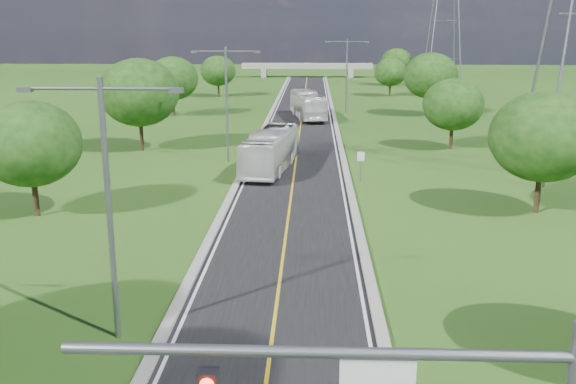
% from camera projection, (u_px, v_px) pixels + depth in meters
% --- Properties ---
extents(ground, '(260.00, 260.00, 0.00)m').
position_uv_depth(ground, '(299.00, 134.00, 71.15)').
color(ground, '#224A14').
rests_on(ground, ground).
extents(road, '(8.00, 150.00, 0.06)m').
position_uv_depth(road, '(300.00, 126.00, 76.94)').
color(road, black).
rests_on(road, ground).
extents(curb_left, '(0.50, 150.00, 0.22)m').
position_uv_depth(curb_left, '(265.00, 125.00, 77.08)').
color(curb_left, gray).
rests_on(curb_left, ground).
extents(curb_right, '(0.50, 150.00, 0.22)m').
position_uv_depth(curb_right, '(336.00, 125.00, 76.76)').
color(curb_right, gray).
rests_on(curb_right, ground).
extents(speed_limit_sign, '(0.55, 0.09, 2.40)m').
position_uv_depth(speed_limit_sign, '(361.00, 161.00, 49.26)').
color(speed_limit_sign, slate).
rests_on(speed_limit_sign, ground).
extents(overpass, '(30.00, 3.00, 3.20)m').
position_uv_depth(overpass, '(307.00, 67.00, 147.89)').
color(overpass, gray).
rests_on(overpass, ground).
extents(streetlight_near_left, '(5.90, 0.25, 10.00)m').
position_uv_depth(streetlight_near_left, '(108.00, 189.00, 23.47)').
color(streetlight_near_left, slate).
rests_on(streetlight_near_left, ground).
extents(streetlight_mid_left, '(5.90, 0.25, 10.00)m').
position_uv_depth(streetlight_mid_left, '(227.00, 95.00, 55.37)').
color(streetlight_mid_left, slate).
rests_on(streetlight_mid_left, ground).
extents(streetlight_far_right, '(5.90, 0.25, 10.00)m').
position_uv_depth(streetlight_far_right, '(347.00, 69.00, 86.82)').
color(streetlight_far_right, slate).
rests_on(streetlight_far_right, ground).
extents(power_tower_far, '(9.00, 6.40, 28.00)m').
position_uv_depth(power_tower_far, '(445.00, 13.00, 119.80)').
color(power_tower_far, slate).
rests_on(power_tower_far, ground).
extents(tree_lb, '(6.30, 6.30, 7.33)m').
position_uv_depth(tree_lb, '(30.00, 144.00, 39.64)').
color(tree_lb, black).
rests_on(tree_lb, ground).
extents(tree_lc, '(7.56, 7.56, 8.79)m').
position_uv_depth(tree_lc, '(139.00, 92.00, 60.64)').
color(tree_lc, black).
rests_on(tree_lc, ground).
extents(tree_ld, '(6.72, 6.72, 7.82)m').
position_uv_depth(tree_ld, '(173.00, 79.00, 84.08)').
color(tree_ld, black).
rests_on(tree_ld, ground).
extents(tree_le, '(5.88, 5.88, 6.84)m').
position_uv_depth(tree_le, '(218.00, 71.00, 107.34)').
color(tree_le, black).
rests_on(tree_le, ground).
extents(tree_rb, '(6.72, 6.72, 7.82)m').
position_uv_depth(tree_rb, '(543.00, 137.00, 40.28)').
color(tree_rb, black).
rests_on(tree_rb, ground).
extents(tree_rc, '(5.88, 5.88, 6.84)m').
position_uv_depth(tree_rc, '(453.00, 105.00, 61.75)').
color(tree_rc, black).
rests_on(tree_rc, ground).
extents(tree_rd, '(7.14, 7.14, 8.30)m').
position_uv_depth(tree_rd, '(431.00, 76.00, 84.64)').
color(tree_rd, black).
rests_on(tree_rd, ground).
extents(tree_re, '(5.46, 5.46, 6.35)m').
position_uv_depth(tree_re, '(390.00, 72.00, 108.26)').
color(tree_re, black).
rests_on(tree_re, ground).
extents(tree_rf, '(6.30, 6.30, 7.33)m').
position_uv_depth(tree_rf, '(397.00, 62.00, 127.30)').
color(tree_rf, black).
rests_on(tree_rf, ground).
extents(bus_outbound, '(5.00, 12.69, 3.45)m').
position_uv_depth(bus_outbound, '(308.00, 105.00, 82.61)').
color(bus_outbound, silver).
rests_on(bus_outbound, road).
extents(bus_inbound, '(4.42, 12.29, 3.35)m').
position_uv_depth(bus_inbound, '(271.00, 150.00, 53.17)').
color(bus_inbound, silver).
rests_on(bus_inbound, road).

